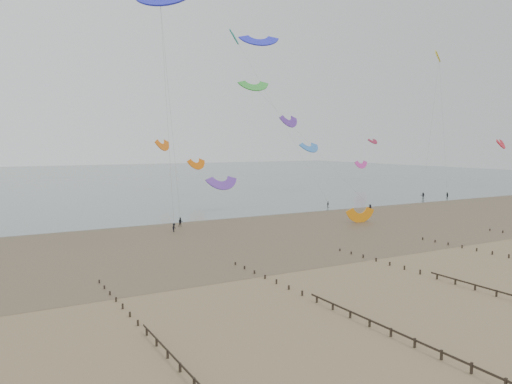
% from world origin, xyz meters
% --- Properties ---
extents(ground, '(500.00, 500.00, 0.00)m').
position_xyz_m(ground, '(0.00, 0.00, 0.00)').
color(ground, brown).
rests_on(ground, ground).
extents(sea_and_shore, '(500.00, 665.00, 0.03)m').
position_xyz_m(sea_and_shore, '(-4.08, 34.40, 0.01)').
color(sea_and_shore, '#475654').
rests_on(sea_and_shore, ground).
extents(kitesurfers, '(135.06, 17.94, 1.87)m').
position_xyz_m(kitesurfers, '(32.40, 49.59, 0.88)').
color(kitesurfers, black).
rests_on(kitesurfers, ground).
extents(grounded_kite, '(6.17, 4.94, 3.26)m').
position_xyz_m(grounded_kite, '(25.53, 31.82, 0.00)').
color(grounded_kite, orange).
rests_on(grounded_kite, ground).
extents(kites_airborne, '(247.81, 117.78, 44.63)m').
position_xyz_m(kites_airborne, '(-3.98, 88.50, 22.50)').
color(kites_airborne, '#5C2B9E').
rests_on(kites_airborne, ground).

